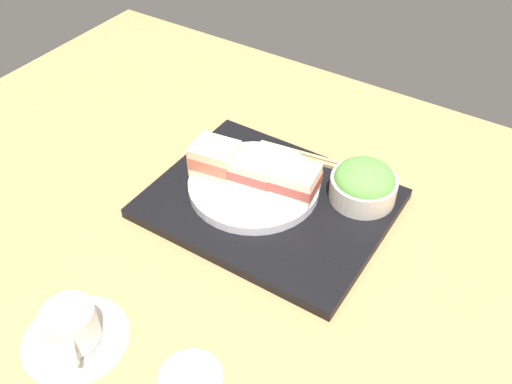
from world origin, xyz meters
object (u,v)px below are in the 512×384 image
object	(u,v)px
chopsticks_pair	(305,157)
coffee_cup	(73,330)
sandwich_far	(215,158)
salad_bowl	(364,184)
sandwich_near	(294,181)
sandwich_plate	(254,185)
sandwich_middle	(254,170)

from	to	relation	value
chopsticks_pair	coffee_cup	size ratio (longest dim) A/B	1.25
sandwich_far	salad_bowl	distance (cm)	25.79
sandwich_near	sandwich_far	distance (cm)	14.63
sandwich_plate	sandwich_middle	size ratio (longest dim) A/B	2.66
sandwich_middle	coffee_cup	size ratio (longest dim) A/B	0.58
sandwich_far	sandwich_plate	bearing A→B (deg)	-169.83
sandwich_plate	chopsticks_pair	world-z (taller)	sandwich_plate
sandwich_plate	chopsticks_pair	xyz separation A→B (cm)	(-3.33, -12.28, -0.50)
sandwich_near	salad_bowl	distance (cm)	11.80
coffee_cup	chopsticks_pair	bearing A→B (deg)	-98.99
sandwich_plate	sandwich_near	xyz separation A→B (cm)	(-7.20, -1.29, 3.38)
salad_bowl	coffee_cup	xyz separation A→B (cm)	(21.43, 46.18, -2.41)
sandwich_middle	chopsticks_pair	world-z (taller)	sandwich_middle
sandwich_near	sandwich_middle	world-z (taller)	same
sandwich_plate	sandwich_near	distance (cm)	8.06
sandwich_near	chopsticks_pair	xyz separation A→B (cm)	(3.87, -10.99, -3.88)
sandwich_plate	sandwich_far	xyz separation A→B (cm)	(7.20, 1.29, 3.67)
sandwich_plate	salad_bowl	distance (cm)	18.77
sandwich_plate	sandwich_middle	bearing A→B (deg)	0.00
sandwich_middle	salad_bowl	distance (cm)	18.66
sandwich_near	salad_bowl	world-z (taller)	salad_bowl
salad_bowl	sandwich_middle	bearing A→B (deg)	25.69
chopsticks_pair	salad_bowl	bearing A→B (deg)	162.64
sandwich_plate	sandwich_far	bearing A→B (deg)	10.17
sandwich_near	sandwich_middle	bearing A→B (deg)	10.17
sandwich_near	sandwich_far	xyz separation A→B (cm)	(14.40, 2.58, 0.29)
sandwich_near	sandwich_middle	distance (cm)	7.31
sandwich_near	coffee_cup	size ratio (longest dim) A/B	0.59
sandwich_near	sandwich_middle	xyz separation A→B (cm)	(7.20, 1.29, -0.04)
sandwich_middle	chopsticks_pair	distance (cm)	13.29
salad_bowl	chopsticks_pair	xyz separation A→B (cm)	(13.46, -4.21, -2.82)
coffee_cup	sandwich_far	bearing A→B (deg)	-86.02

